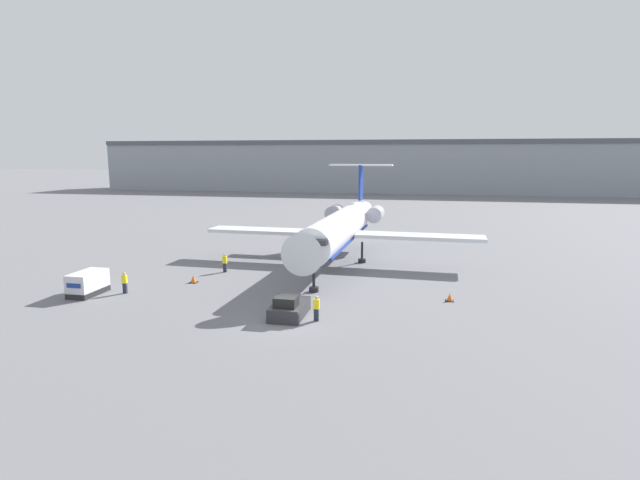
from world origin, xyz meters
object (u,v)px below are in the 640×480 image
object	(u,v)px
worker_on_apron	(125,282)
worker_by_wing	(225,262)
pushback_tug	(289,308)
luggage_cart	(88,283)
traffic_cone_left	(193,279)
airplane_main	(341,227)
worker_near_tug	(316,308)
traffic_cone_right	(450,298)

from	to	relation	value
worker_on_apron	worker_by_wing	bearing A→B (deg)	59.51
pushback_tug	luggage_cart	world-z (taller)	luggage_cart
pushback_tug	luggage_cart	bearing A→B (deg)	173.48
pushback_tug	traffic_cone_left	world-z (taller)	pushback_tug
airplane_main	traffic_cone_left	distance (m)	15.90
worker_near_tug	traffic_cone_right	size ratio (longest dim) A/B	2.80
worker_by_wing	worker_on_apron	world-z (taller)	worker_by_wing
airplane_main	traffic_cone_left	size ratio (longest dim) A/B	41.27
pushback_tug	luggage_cart	xyz separation A→B (m)	(-17.31, 1.98, 0.34)
luggage_cart	traffic_cone_left	bearing A→B (deg)	38.60
luggage_cart	worker_on_apron	xyz separation A→B (m)	(2.68, 0.95, -0.00)
worker_near_tug	worker_on_apron	size ratio (longest dim) A/B	1.00
airplane_main	traffic_cone_left	xyz separation A→B (m)	(-11.40, -10.51, -3.49)
airplane_main	worker_by_wing	bearing A→B (deg)	-148.83
worker_on_apron	traffic_cone_right	bearing A→B (deg)	6.92
traffic_cone_left	worker_by_wing	bearing A→B (deg)	74.75
worker_near_tug	worker_on_apron	world-z (taller)	worker_on_apron
luggage_cart	traffic_cone_right	size ratio (longest dim) A/B	5.27
worker_near_tug	worker_by_wing	xyz separation A→B (m)	(-11.61, 12.15, 0.02)
luggage_cart	worker_on_apron	distance (m)	2.84
traffic_cone_left	pushback_tug	bearing A→B (deg)	-33.97
airplane_main	traffic_cone_right	world-z (taller)	airplane_main
pushback_tug	worker_near_tug	xyz separation A→B (m)	(2.06, -0.59, 0.33)
luggage_cart	worker_near_tug	distance (m)	19.54
airplane_main	traffic_cone_right	size ratio (longest dim) A/B	45.88
airplane_main	traffic_cone_left	bearing A→B (deg)	-137.32
pushback_tug	traffic_cone_right	size ratio (longest dim) A/B	6.27
airplane_main	pushback_tug	xyz separation A→B (m)	(-0.67, -17.74, -3.21)
pushback_tug	worker_near_tug	world-z (taller)	worker_near_tug
worker_near_tug	worker_on_apron	xyz separation A→B (m)	(-16.69, 3.52, 0.00)
pushback_tug	worker_on_apron	distance (m)	14.93
luggage_cart	worker_near_tug	size ratio (longest dim) A/B	1.88
airplane_main	worker_on_apron	xyz separation A→B (m)	(-15.31, -14.82, -2.88)
worker_by_wing	traffic_cone_left	xyz separation A→B (m)	(-1.18, -4.33, -0.63)
worker_near_tug	worker_on_apron	distance (m)	17.06
worker_on_apron	traffic_cone_left	distance (m)	5.84
luggage_cart	worker_by_wing	xyz separation A→B (m)	(7.76, 9.58, 0.02)
worker_near_tug	traffic_cone_left	xyz separation A→B (m)	(-12.79, 7.82, -0.61)
worker_on_apron	traffic_cone_left	world-z (taller)	worker_on_apron
airplane_main	worker_on_apron	world-z (taller)	airplane_main
luggage_cart	traffic_cone_left	world-z (taller)	luggage_cart
pushback_tug	worker_near_tug	bearing A→B (deg)	-16.02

